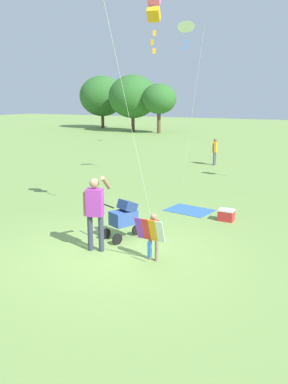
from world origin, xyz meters
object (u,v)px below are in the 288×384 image
(kite_orange_delta, at_px, (186,28))
(cooler_box, at_px, (226,215))
(stroller, at_px, (124,216))
(child_with_butterfly_kite, at_px, (153,233))
(picnic_blanket, at_px, (189,210))
(person_sitting_far, at_px, (215,149))
(person_adult_flyer, at_px, (95,208))
(kite_adult_black, at_px, (154,7))

(kite_orange_delta, distance_m, cooler_box, 8.22)
(kite_orange_delta, bearing_deg, stroller, -79.38)
(child_with_butterfly_kite, height_order, picnic_blanket, child_with_butterfly_kite)
(stroller, relative_size, person_sitting_far, 0.77)
(picnic_blanket, bearing_deg, child_with_butterfly_kite, -79.70)
(person_adult_flyer, xyz_separation_m, picnic_blanket, (0.71, 4.25, -1.06))
(person_adult_flyer, relative_size, picnic_blanket, 1.31)
(person_adult_flyer, distance_m, picnic_blanket, 4.44)
(stroller, bearing_deg, kite_orange_delta, 100.62)
(person_sitting_far, height_order, cooler_box, person_sitting_far)
(person_adult_flyer, relative_size, kite_adult_black, 0.30)
(kite_adult_black, bearing_deg, kite_orange_delta, 104.27)
(person_adult_flyer, height_order, cooler_box, person_adult_flyer)
(kite_adult_black, bearing_deg, stroller, -95.84)
(person_adult_flyer, relative_size, stroller, 1.66)
(child_with_butterfly_kite, xyz_separation_m, picnic_blanket, (-0.76, 4.16, -0.65))
(child_with_butterfly_kite, height_order, cooler_box, child_with_butterfly_kite)
(person_adult_flyer, height_order, person_sitting_far, person_adult_flyer)
(picnic_blanket, height_order, cooler_box, cooler_box)
(child_with_butterfly_kite, relative_size, stroller, 0.98)
(stroller, xyz_separation_m, cooler_box, (1.90, 2.72, -0.43))
(kite_orange_delta, relative_size, picnic_blanket, 4.60)
(person_adult_flyer, bearing_deg, stroller, 80.97)
(cooler_box, bearing_deg, picnic_blanket, 159.94)
(stroller, distance_m, person_sitting_far, 12.19)
(person_adult_flyer, distance_m, kite_adult_black, 5.32)
(kite_adult_black, bearing_deg, picnic_blanket, 77.64)
(kite_orange_delta, distance_m, person_sitting_far, 7.27)
(child_with_butterfly_kite, relative_size, person_sitting_far, 0.76)
(kite_adult_black, bearing_deg, cooler_box, 37.72)
(child_with_butterfly_kite, height_order, person_sitting_far, person_sitting_far)
(picnic_blanket, xyz_separation_m, cooler_box, (1.36, -0.50, 0.17))
(child_with_butterfly_kite, height_order, kite_adult_black, kite_adult_black)
(kite_adult_black, distance_m, picnic_blanket, 6.10)
(picnic_blanket, relative_size, cooler_box, 3.15)
(child_with_butterfly_kite, height_order, person_adult_flyer, person_adult_flyer)
(kite_orange_delta, relative_size, person_sitting_far, 4.52)
(child_with_butterfly_kite, bearing_deg, stroller, 143.92)
(kite_adult_black, distance_m, cooler_box, 6.05)
(stroller, relative_size, kite_adult_black, 0.18)
(person_adult_flyer, height_order, picnic_blanket, person_adult_flyer)
(stroller, bearing_deg, kite_adult_black, 84.16)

